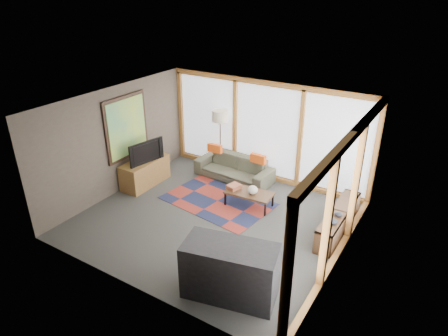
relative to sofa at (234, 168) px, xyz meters
The scene contains 17 objects.
ground 2.08m from the sofa, 71.60° to the right, with size 5.50×5.50×0.00m, color #31322F.
room_envelope 2.18m from the sofa, 50.54° to the right, with size 5.52×5.02×2.62m.
rug 1.30m from the sofa, 77.41° to the right, with size 2.47×1.59×0.01m, color maroon.
sofa is the anchor object (origin of this frame).
pillow_left 0.75m from the sofa, behind, with size 0.40×0.12×0.22m, color #D94E12.
pillow_right 0.79m from the sofa, ahead, with size 0.41×0.12×0.23m, color #D94E12.
floor_lamp 0.87m from the sofa, 154.72° to the left, with size 0.43×0.43×1.70m, color black, non-canonical shape.
coffee_table 1.45m from the sofa, 45.62° to the right, with size 1.08×0.54×0.36m, color #331F0F, non-canonical shape.
book_stack 1.24m from the sofa, 59.83° to the right, with size 0.24×0.30×0.10m, color brown.
vase 1.54m from the sofa, 43.58° to the right, with size 0.23×0.23×0.20m, color beige.
bookshelf 3.22m from the sofa, 17.18° to the right, with size 0.36×1.99×0.50m, color #331F0F, non-canonical shape.
bowl_a 3.45m from the sofa, 25.56° to the right, with size 0.18×0.18×0.09m, color black.
bowl_b 3.33m from the sofa, 20.57° to the right, with size 0.16×0.16×0.08m, color black.
shelf_picture 3.22m from the sofa, ahead, with size 0.04×0.33×0.43m, color black.
tv_console 2.30m from the sofa, 140.55° to the right, with size 0.55×1.33×0.66m, color brown.
television 2.36m from the sofa, 138.81° to the right, with size 0.98×0.13×0.57m, color black.
bar_counter 4.28m from the sofa, 60.43° to the right, with size 1.54×0.72×0.97m, color black.
Camera 1 is at (4.08, -6.20, 4.83)m, focal length 32.00 mm.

